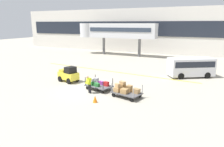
{
  "coord_description": "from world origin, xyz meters",
  "views": [
    {
      "loc": [
        9.73,
        -14.88,
        5.78
      ],
      "look_at": [
        1.25,
        2.96,
        0.95
      ],
      "focal_mm": 32.94,
      "sensor_mm": 36.0,
      "label": 1
    }
  ],
  "objects_px": {
    "baggage_cart_lead": "(98,84)",
    "safety_cone_near": "(95,99)",
    "shuttle_van": "(191,66)",
    "baggage_cart_middle": "(125,90)",
    "baggage_tug": "(69,74)",
    "baggage_handler": "(89,83)"
  },
  "relations": [
    {
      "from": "baggage_cart_lead",
      "to": "safety_cone_near",
      "type": "height_order",
      "value": "baggage_cart_lead"
    },
    {
      "from": "baggage_cart_lead",
      "to": "shuttle_van",
      "type": "distance_m",
      "value": 10.92
    },
    {
      "from": "shuttle_van",
      "to": "safety_cone_near",
      "type": "height_order",
      "value": "shuttle_van"
    },
    {
      "from": "baggage_cart_middle",
      "to": "shuttle_van",
      "type": "height_order",
      "value": "shuttle_van"
    },
    {
      "from": "baggage_cart_lead",
      "to": "baggage_cart_middle",
      "type": "height_order",
      "value": "baggage_cart_middle"
    },
    {
      "from": "baggage_tug",
      "to": "baggage_handler",
      "type": "distance_m",
      "value": 4.33
    },
    {
      "from": "shuttle_van",
      "to": "baggage_cart_lead",
      "type": "bearing_deg",
      "value": -130.23
    },
    {
      "from": "baggage_handler",
      "to": "shuttle_van",
      "type": "distance_m",
      "value": 11.97
    },
    {
      "from": "baggage_handler",
      "to": "shuttle_van",
      "type": "bearing_deg",
      "value": 52.89
    },
    {
      "from": "baggage_cart_middle",
      "to": "shuttle_van",
      "type": "relative_size",
      "value": 0.61
    },
    {
      "from": "baggage_tug",
      "to": "shuttle_van",
      "type": "bearing_deg",
      "value": 33.94
    },
    {
      "from": "baggage_tug",
      "to": "baggage_handler",
      "type": "xyz_separation_m",
      "value": [
        3.75,
        -2.16,
        0.11
      ]
    },
    {
      "from": "baggage_cart_middle",
      "to": "safety_cone_near",
      "type": "bearing_deg",
      "value": -126.52
    },
    {
      "from": "baggage_cart_middle",
      "to": "baggage_handler",
      "type": "height_order",
      "value": "baggage_handler"
    },
    {
      "from": "baggage_tug",
      "to": "shuttle_van",
      "type": "xyz_separation_m",
      "value": [
        10.97,
        7.38,
        0.48
      ]
    },
    {
      "from": "baggage_tug",
      "to": "baggage_cart_lead",
      "type": "xyz_separation_m",
      "value": [
        3.93,
        -0.94,
        -0.27
      ]
    },
    {
      "from": "baggage_handler",
      "to": "shuttle_van",
      "type": "xyz_separation_m",
      "value": [
        7.22,
        9.54,
        0.37
      ]
    },
    {
      "from": "baggage_cart_lead",
      "to": "baggage_cart_middle",
      "type": "xyz_separation_m",
      "value": [
        2.92,
        -0.67,
        0.06
      ]
    },
    {
      "from": "baggage_cart_middle",
      "to": "safety_cone_near",
      "type": "distance_m",
      "value": 2.69
    },
    {
      "from": "safety_cone_near",
      "to": "baggage_cart_middle",
      "type": "bearing_deg",
      "value": 53.48
    },
    {
      "from": "safety_cone_near",
      "to": "shuttle_van",
      "type": "bearing_deg",
      "value": 62.85
    },
    {
      "from": "baggage_cart_middle",
      "to": "safety_cone_near",
      "type": "height_order",
      "value": "baggage_cart_middle"
    }
  ]
}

